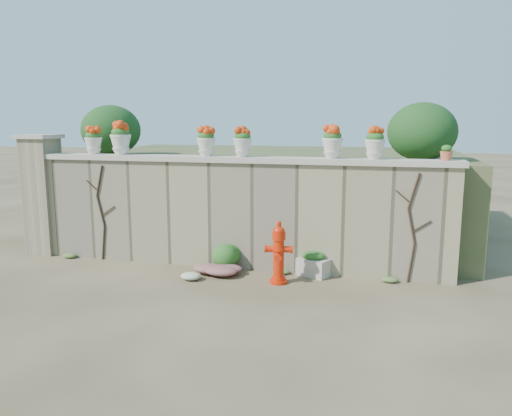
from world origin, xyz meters
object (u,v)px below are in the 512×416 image
(terracotta_pot, at_px, (446,154))
(fire_hydrant, at_px, (279,252))
(urn_pot_0, at_px, (93,141))
(planter_box, at_px, (313,265))

(terracotta_pot, bearing_deg, fire_hydrant, -163.33)
(urn_pot_0, bearing_deg, fire_hydrant, -11.50)
(planter_box, xyz_separation_m, urn_pot_0, (-4.46, 0.25, 2.15))
(fire_hydrant, relative_size, urn_pot_0, 2.02)
(planter_box, relative_size, urn_pot_0, 1.17)
(fire_hydrant, distance_m, terracotta_pot, 3.26)
(fire_hydrant, xyz_separation_m, terracotta_pot, (2.68, 0.80, 1.67))
(urn_pot_0, bearing_deg, planter_box, -3.21)
(terracotta_pot, bearing_deg, planter_box, -173.39)
(planter_box, relative_size, terracotta_pot, 2.50)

